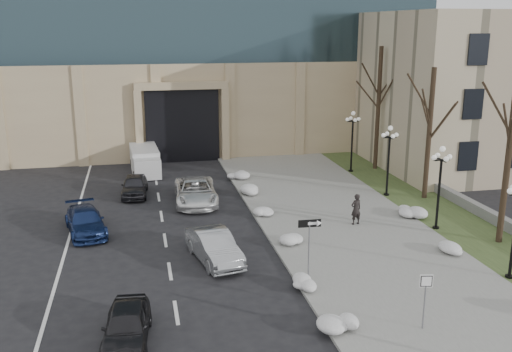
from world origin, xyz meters
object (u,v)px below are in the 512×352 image
Objects in this scene: one_way_sign at (313,230)px; keep_sign at (426,290)px; car_b at (214,246)px; car_e at (135,186)px; car_a at (127,326)px; lamppost_c at (389,151)px; lamppost_b at (440,177)px; pedestrian at (356,209)px; car_d at (196,191)px; lamppost_d at (352,133)px; box_truck at (145,161)px; car_c at (85,221)px.

one_way_sign is 5.79m from keep_sign.
car_b reaches higher than car_e.
car_a is 0.84× the size of lamppost_c.
lamppost_b reaches higher than car_b.
lamppost_b reaches higher than pedestrian.
one_way_sign reaches higher than car_b.
lamppost_d is (12.51, 5.31, 2.30)m from car_d.
car_a is 0.72× the size of car_d.
box_truck is at bearing 120.99° from keep_sign.
one_way_sign is at bearing -70.05° from car_d.
lamppost_d is (18.97, 9.50, 2.41)m from car_c.
car_c is 0.97× the size of lamppost_d.
car_b is at bearing -130.57° from lamppost_d.
car_b is 1.13× the size of car_e.
car_d is at bearing -50.09° from pedestrian.
one_way_sign is 0.60× the size of lamppost_d.
car_d is at bearing 80.61° from car_a.
pedestrian reaches higher than box_truck.
car_d is at bearing -29.83° from car_e.
one_way_sign is at bearing -59.10° from car_e.
car_e is 14.96m from pedestrian.
car_e is 0.85× the size of lamppost_c.
box_truck reaches higher than car_d.
one_way_sign reaches higher than car_c.
lamppost_d reaches higher than car_d.
box_truck reaches higher than car_c.
car_b is 0.95× the size of lamppost_d.
car_d is 1.16× the size of lamppost_d.
keep_sign is 0.48× the size of lamppost_b.
one_way_sign is at bearing -48.68° from car_b.
car_a is 1.40× the size of one_way_sign.
one_way_sign reaches higher than keep_sign.
pedestrian is at bearing -129.68° from lamppost_c.
lamppost_c is 1.00× the size of lamppost_d.
one_way_sign reaches higher than car_a.
pedestrian reaches higher than car_c.
box_truck is at bearing 92.41° from car_a.
box_truck is 2.06× the size of one_way_sign.
car_d is at bearing 109.44° from one_way_sign.
pedestrian is 7.79m from one_way_sign.
car_c is at bearing 128.59° from car_b.
keep_sign is at bearing 67.34° from pedestrian.
one_way_sign is (7.68, -14.92, 1.66)m from car_e.
car_d is 2.44× the size of keep_sign.
car_e is 2.27× the size of pedestrian.
car_e is at bearing -100.78° from box_truck.
keep_sign is at bearing -62.24° from car_b.
box_truck is (0.82, 6.18, 0.20)m from car_e.
car_e is 22.55m from keep_sign.
car_a is 0.68× the size of box_truck.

